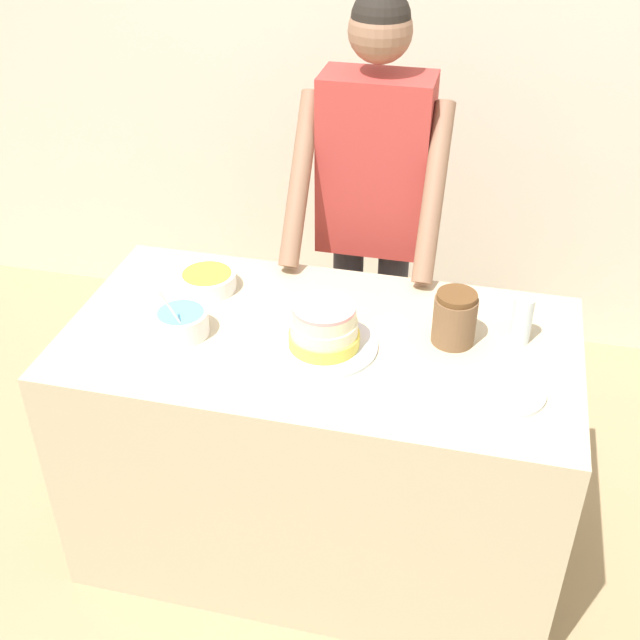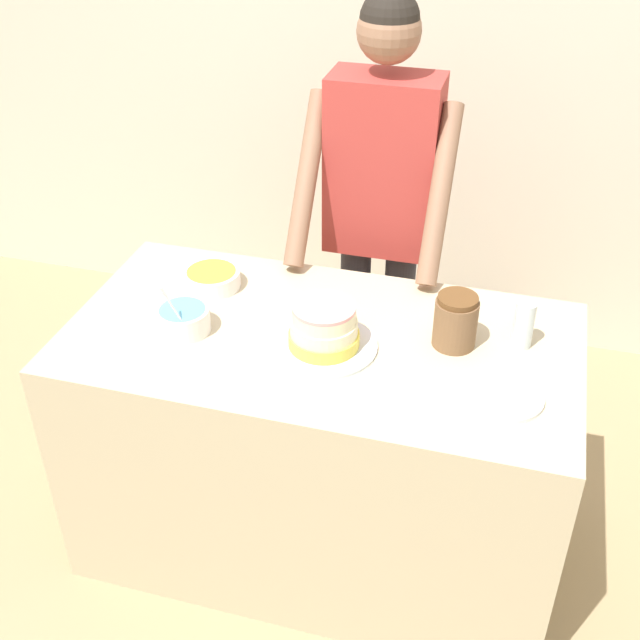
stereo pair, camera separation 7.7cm
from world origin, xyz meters
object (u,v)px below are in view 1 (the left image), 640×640
object	(u,v)px
frosting_bowl_orange	(207,280)
drinking_glass	(522,320)
frosting_bowl_blue	(182,322)
stoneware_jar	(455,318)
cake	(324,330)
ceramic_plate	(506,392)
person_baker	(373,189)

from	to	relation	value
frosting_bowl_orange	drinking_glass	bearing A→B (deg)	-3.63
frosting_bowl_blue	drinking_glass	world-z (taller)	frosting_bowl_blue
stoneware_jar	cake	bearing A→B (deg)	-161.77
drinking_glass	frosting_bowl_blue	bearing A→B (deg)	-168.75
drinking_glass	cake	bearing A→B (deg)	-163.35
cake	drinking_glass	size ratio (longest dim) A/B	2.13
stoneware_jar	frosting_bowl_blue	bearing A→B (deg)	-169.32
cake	stoneware_jar	world-z (taller)	stoneware_jar
drinking_glass	ceramic_plate	bearing A→B (deg)	-95.31
drinking_glass	stoneware_jar	xyz separation A→B (m)	(-0.19, -0.05, 0.01)
frosting_bowl_blue	ceramic_plate	bearing A→B (deg)	-3.82
person_baker	drinking_glass	size ratio (longest dim) A/B	11.64
frosting_bowl_orange	ceramic_plate	size ratio (longest dim) A/B	0.88
cake	frosting_bowl_orange	xyz separation A→B (m)	(-0.45, 0.23, -0.03)
person_baker	cake	bearing A→B (deg)	-90.80
cake	drinking_glass	world-z (taller)	drinking_glass
cake	frosting_bowl_blue	bearing A→B (deg)	-176.02
cake	drinking_glass	distance (m)	0.59
frosting_bowl_orange	drinking_glass	size ratio (longest dim) A/B	1.25
frosting_bowl_blue	stoneware_jar	distance (m)	0.82
stoneware_jar	ceramic_plate	bearing A→B (deg)	-51.91
person_baker	cake	size ratio (longest dim) A/B	5.48
cake	frosting_bowl_blue	world-z (taller)	frosting_bowl_blue
drinking_glass	stoneware_jar	bearing A→B (deg)	-166.41
frosting_bowl_orange	frosting_bowl_blue	xyz separation A→B (m)	(0.01, -0.26, 0.01)
ceramic_plate	frosting_bowl_orange	bearing A→B (deg)	161.65
cake	person_baker	bearing A→B (deg)	89.20
frosting_bowl_orange	drinking_glass	distance (m)	1.02
cake	stoneware_jar	size ratio (longest dim) A/B	1.92
stoneware_jar	drinking_glass	bearing A→B (deg)	13.59
person_baker	frosting_bowl_orange	world-z (taller)	person_baker
frosting_bowl_blue	ceramic_plate	world-z (taller)	frosting_bowl_blue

